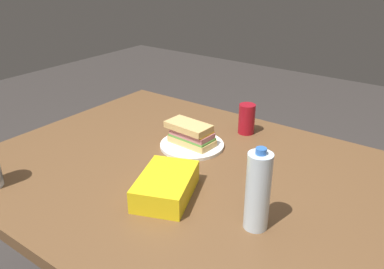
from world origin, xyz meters
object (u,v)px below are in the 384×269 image
soda_can_red (247,119)px  paper_plate (192,145)px  dining_table (190,193)px  chip_bag (166,186)px  water_bottle_tall (258,191)px  sandwich (191,134)px

soda_can_red → paper_plate: bearing=65.8°
dining_table → chip_bag: (-0.03, 0.16, 0.12)m
dining_table → paper_plate: bearing=-56.4°
paper_plate → water_bottle_tall: bearing=145.6°
soda_can_red → water_bottle_tall: bearing=121.4°
dining_table → water_bottle_tall: size_ratio=6.16×
soda_can_red → chip_bag: soda_can_red is taller
sandwich → soda_can_red: bearing=-114.8°
dining_table → chip_bag: bearing=101.0°
dining_table → paper_plate: 0.21m
dining_table → sandwich: size_ratio=7.71×
dining_table → soda_can_red: soda_can_red is taller
sandwich → water_bottle_tall: water_bottle_tall is taller
dining_table → water_bottle_tall: bearing=157.2°
dining_table → chip_bag: size_ratio=6.30×
soda_can_red → chip_bag: 0.55m
sandwich → chip_bag: 0.34m
sandwich → soda_can_red: (-0.11, -0.23, 0.01)m
paper_plate → soda_can_red: bearing=-114.2°
dining_table → soda_can_red: size_ratio=11.87×
sandwich → chip_bag: size_ratio=0.82×
soda_can_red → water_bottle_tall: (-0.32, 0.52, 0.05)m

